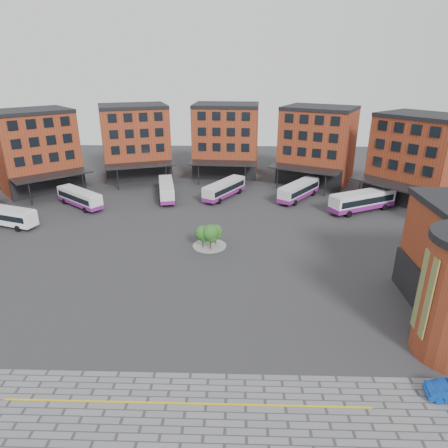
{
  "coord_description": "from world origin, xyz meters",
  "views": [
    {
      "loc": [
        5.27,
        -35.13,
        22.22
      ],
      "look_at": [
        3.97,
        9.89,
        4.0
      ],
      "focal_mm": 32.0,
      "sensor_mm": 36.0,
      "label": 1
    }
  ],
  "objects_px": {
    "tree_island": "(209,234)",
    "bus_e": "(299,190)",
    "bus_a": "(5,215)",
    "bus_d": "(224,189)",
    "bus_b": "(80,198)",
    "bus_c": "(166,190)",
    "bus_f": "(362,201)"
  },
  "relations": [
    {
      "from": "tree_island",
      "to": "bus_b",
      "type": "height_order",
      "value": "tree_island"
    },
    {
      "from": "tree_island",
      "to": "bus_e",
      "type": "height_order",
      "value": "tree_island"
    },
    {
      "from": "bus_b",
      "to": "bus_c",
      "type": "relative_size",
      "value": 0.87
    },
    {
      "from": "bus_e",
      "to": "bus_f",
      "type": "distance_m",
      "value": 10.96
    },
    {
      "from": "tree_island",
      "to": "bus_a",
      "type": "bearing_deg",
      "value": 167.61
    },
    {
      "from": "bus_e",
      "to": "bus_c",
      "type": "bearing_deg",
      "value": -142.98
    },
    {
      "from": "tree_island",
      "to": "bus_e",
      "type": "relative_size",
      "value": 0.44
    },
    {
      "from": "bus_a",
      "to": "bus_b",
      "type": "relative_size",
      "value": 1.09
    },
    {
      "from": "bus_e",
      "to": "bus_d",
      "type": "bearing_deg",
      "value": -145.73
    },
    {
      "from": "bus_a",
      "to": "bus_e",
      "type": "height_order",
      "value": "bus_e"
    },
    {
      "from": "bus_a",
      "to": "bus_d",
      "type": "xyz_separation_m",
      "value": [
        31.54,
        14.2,
        -0.07
      ]
    },
    {
      "from": "bus_b",
      "to": "tree_island",
      "type": "bearing_deg",
      "value": -85.22
    },
    {
      "from": "bus_a",
      "to": "bus_f",
      "type": "relative_size",
      "value": 0.88
    },
    {
      "from": "tree_island",
      "to": "bus_a",
      "type": "xyz_separation_m",
      "value": [
        -30.22,
        6.64,
        -0.2
      ]
    },
    {
      "from": "tree_island",
      "to": "bus_d",
      "type": "relative_size",
      "value": 0.43
    },
    {
      "from": "bus_a",
      "to": "bus_c",
      "type": "height_order",
      "value": "bus_c"
    },
    {
      "from": "bus_a",
      "to": "bus_c",
      "type": "distance_m",
      "value": 25.28
    },
    {
      "from": "bus_a",
      "to": "bus_e",
      "type": "xyz_separation_m",
      "value": [
        44.59,
        13.69,
        -0.04
      ]
    },
    {
      "from": "bus_d",
      "to": "bus_e",
      "type": "relative_size",
      "value": 1.01
    },
    {
      "from": "bus_a",
      "to": "bus_e",
      "type": "relative_size",
      "value": 1.01
    },
    {
      "from": "bus_a",
      "to": "bus_e",
      "type": "distance_m",
      "value": 46.64
    },
    {
      "from": "tree_island",
      "to": "bus_e",
      "type": "distance_m",
      "value": 24.9
    },
    {
      "from": "bus_d",
      "to": "bus_f",
      "type": "distance_m",
      "value": 23.19
    },
    {
      "from": "bus_a",
      "to": "bus_b",
      "type": "distance_m",
      "value": 11.62
    },
    {
      "from": "tree_island",
      "to": "bus_f",
      "type": "bearing_deg",
      "value": 31.44
    },
    {
      "from": "bus_d",
      "to": "bus_e",
      "type": "distance_m",
      "value": 13.06
    },
    {
      "from": "bus_c",
      "to": "bus_d",
      "type": "height_order",
      "value": "bus_d"
    },
    {
      "from": "tree_island",
      "to": "bus_a",
      "type": "distance_m",
      "value": 30.94
    },
    {
      "from": "bus_d",
      "to": "bus_b",
      "type": "bearing_deg",
      "value": -135.95
    },
    {
      "from": "tree_island",
      "to": "bus_e",
      "type": "xyz_separation_m",
      "value": [
        14.37,
        20.33,
        -0.24
      ]
    },
    {
      "from": "bus_c",
      "to": "bus_f",
      "type": "relative_size",
      "value": 0.93
    },
    {
      "from": "tree_island",
      "to": "bus_a",
      "type": "height_order",
      "value": "tree_island"
    }
  ]
}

